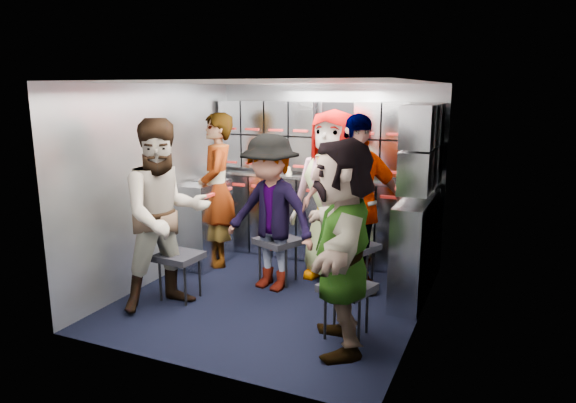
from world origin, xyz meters
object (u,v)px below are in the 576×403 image
at_px(attendant_arc_c, 332,195).
at_px(jump_seat_mid_right, 357,249).
at_px(jump_seat_near_left, 179,259).
at_px(attendant_arc_e, 341,246).
at_px(attendant_standing, 217,190).
at_px(attendant_arc_a, 165,215).
at_px(attendant_arc_b, 270,213).
at_px(jump_seat_mid_left, 278,243).
at_px(jump_seat_near_right, 347,290).
at_px(attendant_arc_d, 354,205).
at_px(jump_seat_center, 336,239).

bearing_deg(attendant_arc_c, jump_seat_mid_right, -17.85).
height_order(jump_seat_near_left, attendant_arc_e, attendant_arc_e).
height_order(attendant_standing, attendant_arc_a, attendant_arc_a).
height_order(jump_seat_mid_right, attendant_standing, attendant_standing).
relative_size(jump_seat_mid_right, attendant_arc_b, 0.30).
relative_size(jump_seat_near_left, jump_seat_mid_left, 0.88).
bearing_deg(attendant_standing, jump_seat_mid_right, 59.49).
bearing_deg(attendant_standing, attendant_arc_c, 65.11).
bearing_deg(jump_seat_near_right, jump_seat_mid_right, 102.01).
relative_size(jump_seat_near_left, jump_seat_mid_right, 0.97).
bearing_deg(jump_seat_mid_right, attendant_arc_e, -79.56).
height_order(attendant_arc_a, attendant_arc_d, attendant_arc_d).
bearing_deg(jump_seat_mid_left, attendant_standing, 163.34).
height_order(attendant_arc_d, attendant_arc_e, attendant_arc_d).
height_order(jump_seat_near_left, attendant_arc_a, attendant_arc_a).
xyz_separation_m(jump_seat_center, attendant_arc_b, (-0.46, -0.75, 0.42)).
xyz_separation_m(attendant_arc_a, attendant_arc_c, (1.16, 1.37, 0.02)).
bearing_deg(attendant_standing, jump_seat_center, 72.49).
bearing_deg(jump_seat_near_right, attendant_arc_a, -177.57).
height_order(jump_seat_near_left, jump_seat_center, jump_seat_near_left).
bearing_deg(attendant_arc_e, jump_seat_mid_right, 168.41).
bearing_deg(jump_seat_mid_right, jump_seat_center, 136.93).
xyz_separation_m(jump_seat_near_left, attendant_arc_d, (1.50, 0.88, 0.49)).
height_order(jump_seat_mid_left, jump_seat_near_right, jump_seat_mid_left).
relative_size(attendant_arc_a, attendant_arc_e, 1.06).
bearing_deg(attendant_arc_e, jump_seat_center, 177.40).
bearing_deg(jump_seat_mid_right, attendant_arc_d, -90.00).
bearing_deg(jump_seat_near_right, attendant_standing, 148.88).
distance_m(jump_seat_near_left, attendant_arc_e, 1.82).
xyz_separation_m(jump_seat_center, jump_seat_mid_right, (0.34, -0.32, 0.02)).
relative_size(attendant_arc_b, attendant_arc_e, 0.95).
relative_size(attendant_arc_b, attendant_arc_c, 0.88).
distance_m(jump_seat_mid_left, attendant_arc_c, 0.78).
bearing_deg(jump_seat_mid_left, attendant_arc_b, -90.00).
distance_m(jump_seat_center, attendant_arc_e, 1.82).
xyz_separation_m(jump_seat_center, attendant_standing, (-1.36, -0.31, 0.51)).
xyz_separation_m(jump_seat_center, attendant_arc_a, (-1.16, -1.55, 0.51)).
relative_size(attendant_arc_a, attendant_arc_b, 1.11).
relative_size(attendant_standing, attendant_arc_a, 1.00).
bearing_deg(jump_seat_near_right, attendant_arc_e, -90.00).
height_order(jump_seat_mid_left, attendant_arc_a, attendant_arc_a).
distance_m(jump_seat_center, jump_seat_mid_right, 0.46).
relative_size(jump_seat_mid_left, jump_seat_center, 1.18).
height_order(jump_seat_near_right, attendant_arc_d, attendant_arc_d).
height_order(jump_seat_near_right, attendant_arc_c, attendant_arc_c).
relative_size(jump_seat_mid_right, attendant_standing, 0.27).
bearing_deg(jump_seat_center, attendant_arc_e, -70.57).
relative_size(jump_seat_mid_right, attendant_arc_d, 0.27).
bearing_deg(attendant_arc_d, attendant_arc_b, 161.01).
distance_m(attendant_standing, attendant_arc_e, 2.37).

